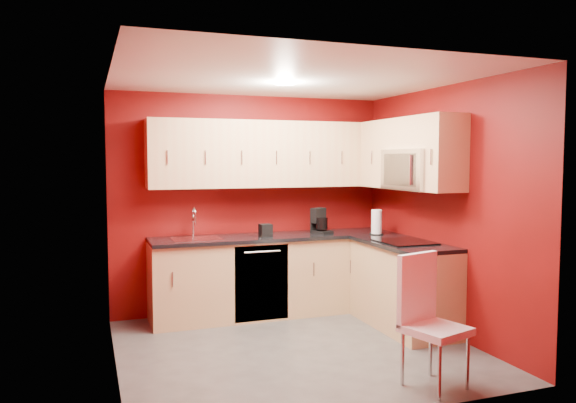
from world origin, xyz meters
TOP-DOWN VIEW (x-y plane):
  - floor at (0.00, 0.00)m, footprint 3.20×3.20m
  - ceiling at (0.00, 0.00)m, footprint 3.20×3.20m
  - wall_back at (0.00, 1.50)m, footprint 3.20×0.00m
  - wall_front at (0.00, -1.50)m, footprint 3.20×0.00m
  - wall_left at (-1.60, 0.00)m, footprint 0.00×3.00m
  - wall_right at (1.60, 0.00)m, footprint 0.00×3.00m
  - base_cabinets_back at (0.20, 1.20)m, footprint 2.80×0.60m
  - base_cabinets_right at (1.30, 0.25)m, footprint 0.60×1.30m
  - countertop_back at (0.20, 1.19)m, footprint 2.80×0.63m
  - countertop_right at (1.29, 0.23)m, footprint 0.63×1.27m
  - upper_cabinets_back at (0.20, 1.32)m, footprint 2.80×0.35m
  - upper_cabinets_right at (1.42, 0.44)m, footprint 0.35×1.55m
  - microwave at (1.39, 0.20)m, footprint 0.42×0.76m
  - cooktop at (1.28, 0.20)m, footprint 0.50×0.55m
  - sink at (-0.70, 1.20)m, footprint 0.52×0.42m
  - dishwasher_front at (-0.05, 0.91)m, footprint 0.60×0.02m
  - downlight at (0.00, 0.30)m, footprint 0.20×0.20m
  - coffee_maker at (0.76, 1.17)m, footprint 0.25×0.28m
  - napkin_holder at (0.06, 1.11)m, footprint 0.13×0.13m
  - paper_towel at (1.31, 0.85)m, footprint 0.21×0.21m
  - dining_chair at (0.70, -1.20)m, footprint 0.52×0.53m

SIDE VIEW (x-z plane):
  - floor at x=0.00m, z-range 0.00..0.00m
  - base_cabinets_back at x=0.20m, z-range 0.00..0.87m
  - base_cabinets_right at x=1.30m, z-range 0.00..0.87m
  - dishwasher_front at x=-0.05m, z-range 0.03..0.84m
  - dining_chair at x=0.70m, z-range 0.00..1.03m
  - countertop_back at x=0.20m, z-range 0.87..0.91m
  - countertop_right at x=1.29m, z-range 0.87..0.91m
  - cooktop at x=1.28m, z-range 0.91..0.92m
  - sink at x=-0.70m, z-range 0.77..1.12m
  - napkin_holder at x=0.06m, z-range 0.91..1.05m
  - paper_towel at x=1.31m, z-range 0.91..1.19m
  - coffee_maker at x=0.76m, z-range 0.91..1.20m
  - wall_back at x=0.00m, z-range -0.35..2.85m
  - wall_front at x=0.00m, z-range -0.35..2.85m
  - wall_left at x=-1.60m, z-range -0.25..2.75m
  - wall_right at x=1.60m, z-range -0.25..2.75m
  - microwave at x=1.39m, z-range 1.45..1.87m
  - upper_cabinets_back at x=0.20m, z-range 1.45..2.20m
  - upper_cabinets_right at x=1.42m, z-range 1.51..2.26m
  - downlight at x=0.00m, z-range 2.48..2.49m
  - ceiling at x=0.00m, z-range 2.50..2.50m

